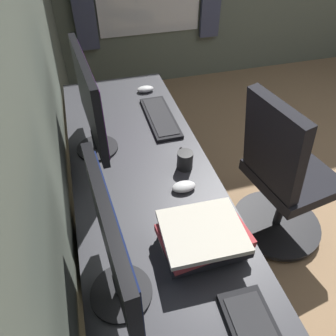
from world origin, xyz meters
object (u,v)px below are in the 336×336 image
at_px(monitor_primary, 90,101).
at_px(mouse_spare, 145,89).
at_px(mouse_main, 184,187).
at_px(book_stack_near, 203,238).
at_px(coffee_mug, 185,160).
at_px(monitor_secondary, 114,249).
at_px(keyboard_main, 160,117).
at_px(drawer_pedestal, 155,272).
at_px(office_chair, 282,181).

height_order(monitor_primary, mouse_spare, monitor_primary).
height_order(mouse_main, book_stack_near, book_stack_near).
distance_m(mouse_spare, coffee_mug, 0.74).
bearing_deg(mouse_main, monitor_secondary, 139.53).
bearing_deg(keyboard_main, mouse_main, 175.68).
height_order(mouse_main, mouse_spare, same).
xyz_separation_m(drawer_pedestal, mouse_main, (0.13, -0.17, 0.40)).
distance_m(monitor_secondary, book_stack_near, 0.37).
bearing_deg(drawer_pedestal, office_chair, -70.27).
relative_size(monitor_secondary, book_stack_near, 1.56).
relative_size(monitor_primary, office_chair, 0.59).
bearing_deg(monitor_secondary, coffee_mug, -35.80).
bearing_deg(book_stack_near, monitor_primary, 23.45).
relative_size(monitor_primary, monitor_secondary, 1.15).
bearing_deg(mouse_spare, mouse_main, 177.96).
bearing_deg(keyboard_main, office_chair, -123.07).
distance_m(mouse_main, mouse_spare, 0.87).
height_order(drawer_pedestal, monitor_secondary, monitor_secondary).
relative_size(keyboard_main, book_stack_near, 1.33).
distance_m(monitor_secondary, coffee_mug, 0.68).
bearing_deg(keyboard_main, book_stack_near, 175.42).
bearing_deg(mouse_spare, drawer_pedestal, 168.61).
bearing_deg(drawer_pedestal, mouse_main, -53.19).
xyz_separation_m(mouse_main, office_chair, (0.16, -0.64, -0.29)).
bearing_deg(mouse_main, office_chair, -75.71).
bearing_deg(drawer_pedestal, keyboard_main, -17.32).
distance_m(monitor_secondary, mouse_spare, 1.34).
xyz_separation_m(monitor_primary, office_chair, (-0.22, -0.96, -0.54)).
bearing_deg(monitor_secondary, keyboard_main, -21.68).
bearing_deg(book_stack_near, office_chair, -55.36).
bearing_deg(coffee_mug, mouse_spare, 1.29).
bearing_deg(monitor_secondary, drawer_pedestal, -31.76).
distance_m(drawer_pedestal, book_stack_near, 0.49).
distance_m(monitor_primary, mouse_main, 0.56).
height_order(monitor_secondary, coffee_mug, monitor_secondary).
xyz_separation_m(coffee_mug, office_chair, (0.03, -0.59, -0.32)).
relative_size(book_stack_near, coffee_mug, 2.82).
height_order(mouse_main, office_chair, office_chair).
distance_m(drawer_pedestal, mouse_main, 0.45).
xyz_separation_m(drawer_pedestal, keyboard_main, (0.68, -0.21, 0.39)).
bearing_deg(book_stack_near, coffee_mug, -9.66).
distance_m(monitor_primary, coffee_mug, 0.49).
xyz_separation_m(mouse_main, book_stack_near, (-0.30, 0.03, 0.04)).
relative_size(drawer_pedestal, mouse_main, 6.68).
distance_m(monitor_primary, mouse_spare, 0.66).
distance_m(drawer_pedestal, office_chair, 0.87).
bearing_deg(mouse_spare, keyboard_main, -178.09).
distance_m(drawer_pedestal, mouse_spare, 1.10).
height_order(drawer_pedestal, mouse_main, mouse_main).
xyz_separation_m(monitor_primary, mouse_main, (-0.38, -0.32, -0.25)).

